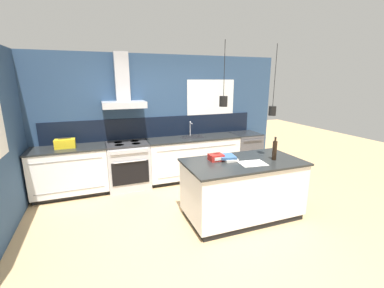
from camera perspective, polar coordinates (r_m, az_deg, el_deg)
The scene contains 12 objects.
ground_plane at distance 4.06m, azimuth -0.71°, elevation -17.03°, with size 16.00×16.00×0.00m, color tan.
wall_back at distance 5.45m, azimuth -8.30°, elevation 6.10°, with size 5.60×2.27×2.60m.
counter_run_left at distance 5.26m, azimuth -25.42°, elevation -5.49°, with size 1.32×0.64×0.91m.
counter_run_sink at distance 5.56m, azimuth 0.24°, elevation -3.03°, with size 1.97×0.64×1.23m.
oven_range at distance 5.25m, azimuth -13.94°, elevation -4.58°, with size 0.79×0.66×0.91m.
dishwasher at distance 6.11m, azimuth 11.56°, elevation -1.78°, with size 0.61×0.65×0.91m.
kitchen_island at distance 4.11m, azimuth 11.08°, elevation -9.73°, with size 1.79×0.96×0.91m.
bottle_on_island at distance 4.09m, azimuth 17.88°, elevation -1.29°, with size 0.07×0.07×0.36m.
book_stack at distance 3.96m, azimuth 7.95°, elevation -3.00°, with size 0.27×0.29×0.07m.
red_supply_box at distance 3.91m, azimuth 5.36°, elevation -2.96°, with size 0.21×0.18×0.10m.
paper_pile at distance 3.86m, azimuth 13.33°, elevation -4.21°, with size 0.41×0.32×0.01m.
yellow_toolbox at distance 5.12m, azimuth -26.39°, elevation 0.09°, with size 0.34×0.18×0.19m.
Camera 1 is at (-1.18, -3.27, 2.11)m, focal length 24.00 mm.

